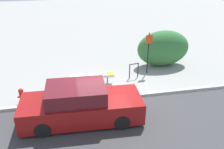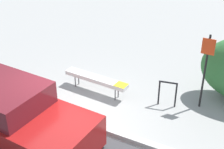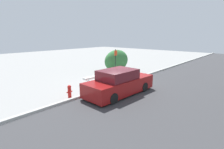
# 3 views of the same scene
# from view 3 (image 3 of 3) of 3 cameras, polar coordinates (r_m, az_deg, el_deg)

# --- Properties ---
(ground_plane) EXTENTS (60.00, 60.00, 0.00)m
(ground_plane) POSITION_cam_3_polar(r_m,az_deg,el_deg) (12.52, 1.33, -3.65)
(ground_plane) COLOR gray
(road_strip) EXTENTS (60.00, 10.00, 0.01)m
(road_strip) POSITION_cam_3_polar(r_m,az_deg,el_deg) (10.19, 24.39, -8.74)
(road_strip) COLOR #38383A
(road_strip) RESTS_ON ground_plane
(curb) EXTENTS (60.00, 0.20, 0.13)m
(curb) POSITION_cam_3_polar(r_m,az_deg,el_deg) (12.50, 1.34, -3.37)
(curb) COLOR #A8A8A3
(curb) RESTS_ON ground_plane
(bench) EXTENTS (2.23, 0.47, 0.56)m
(bench) POSITION_cam_3_polar(r_m,az_deg,el_deg) (13.20, -5.21, -0.69)
(bench) COLOR #515156
(bench) RESTS_ON ground_plane
(bike_rack) EXTENTS (0.55, 0.16, 0.83)m
(bike_rack) POSITION_cam_3_polar(r_m,az_deg,el_deg) (15.01, 0.17, 1.11)
(bike_rack) COLOR black
(bike_rack) RESTS_ON ground_plane
(sign_post) EXTENTS (0.36, 0.08, 2.30)m
(sign_post) POSITION_cam_3_polar(r_m,az_deg,el_deg) (15.80, 1.16, 4.94)
(sign_post) COLOR black
(sign_post) RESTS_ON ground_plane
(fire_hydrant) EXTENTS (0.36, 0.22, 0.77)m
(fire_hydrant) POSITION_cam_3_polar(r_m,az_deg,el_deg) (10.31, -13.72, -5.28)
(fire_hydrant) COLOR red
(fire_hydrant) RESTS_ON ground_plane
(shrub_hedge) EXTENTS (3.10, 1.49, 2.11)m
(shrub_hedge) POSITION_cam_3_polar(r_m,az_deg,el_deg) (17.36, 1.53, 4.56)
(shrub_hedge) COLOR #337038
(shrub_hedge) RESTS_ON ground_plane
(parked_car_near) EXTENTS (4.73, 2.00, 1.53)m
(parked_car_near) POSITION_cam_3_polar(r_m,az_deg,el_deg) (10.61, 2.39, -2.84)
(parked_car_near) COLOR black
(parked_car_near) RESTS_ON ground_plane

